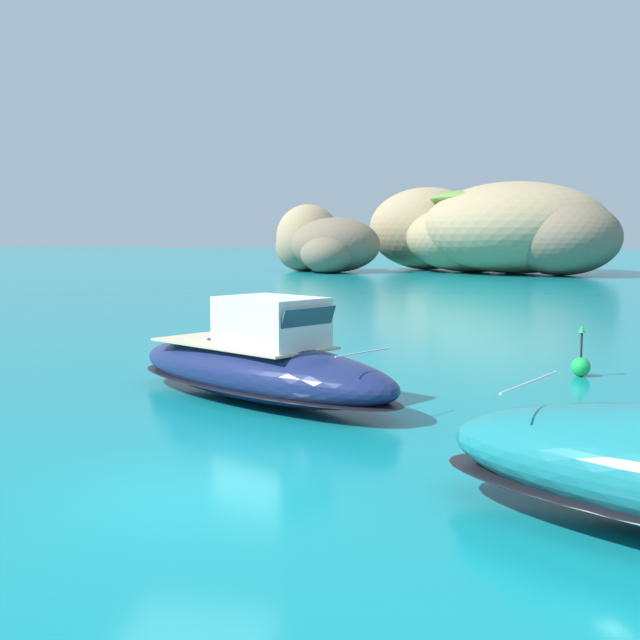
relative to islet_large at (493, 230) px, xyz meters
The scene contains 5 objects.
ground_plane 74.66m from the islet_large, 95.14° to the right, with size 400.00×400.00×0.00m, color #0F7F89.
islet_large is the anchor object (origin of this frame).
islet_small 17.87m from the islet_large, behind, with size 12.86×13.92×7.10m.
motorboat_navy 67.28m from the islet_large, 96.34° to the right, with size 8.85×7.05×2.60m.
channel_buoy 61.94m from the islet_large, 89.18° to the right, with size 0.56×0.56×1.48m.
Camera 1 is at (4.30, -12.23, 4.19)m, focal length 46.37 mm.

